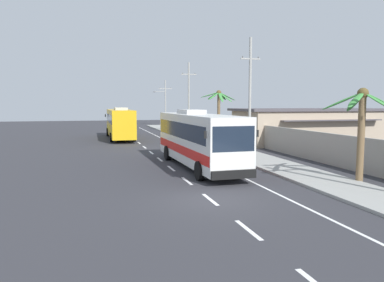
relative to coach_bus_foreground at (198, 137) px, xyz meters
The scene contains 14 objects.
ground_plane 8.60m from the coach_bus_foreground, 102.14° to the right, with size 160.00×160.00×0.00m, color #303035.
sidewalk_kerb 5.66m from the coach_bus_foreground, 19.71° to the left, with size 3.20×90.00×0.14m, color #999993.
lane_markings 6.76m from the coach_bus_foreground, 87.51° to the left, with size 3.39×71.00×0.01m.
boundary_wall 10.61m from the coach_bus_foreground, 33.30° to the left, with size 0.24×60.00×2.11m, color #9E998E.
coach_bus_foreground is the anchor object (origin of this frame).
coach_bus_far_lane 21.45m from the coach_bus_foreground, 98.87° to the left, with size 2.93×12.18×3.66m.
motorcycle_beside_bus 10.15m from the coach_bus_foreground, 74.86° to the left, with size 0.56×1.96×1.62m.
pedestrian_near_kerb 12.32m from the coach_bus_foreground, 61.48° to the left, with size 0.36×0.36×1.57m.
utility_pole_mid 11.05m from the coach_bus_foreground, 48.17° to the left, with size 1.84×0.24×9.84m.
utility_pole_far 28.19m from the coach_bus_foreground, 76.50° to the left, with size 2.15×0.24×9.70m.
utility_pole_distant 47.19m from the coach_bus_foreground, 81.48° to the left, with size 3.60×0.24×8.48m.
palm_nearest 9.71m from the coach_bus_foreground, 45.76° to the right, with size 3.79×3.68×4.87m.
palm_second 18.39m from the coach_bus_foreground, 66.61° to the left, with size 3.91×3.77×5.58m.
roadside_building 19.37m from the coach_bus_foreground, 36.42° to the left, with size 16.00×7.45×3.59m.
Camera 1 is at (-4.84, -14.89, 4.06)m, focal length 35.23 mm.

